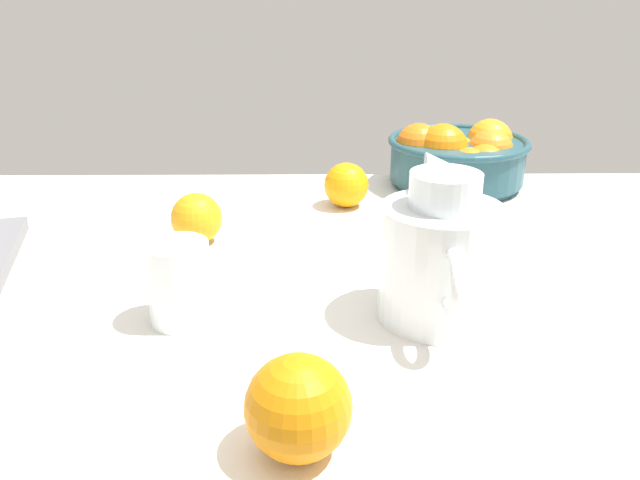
% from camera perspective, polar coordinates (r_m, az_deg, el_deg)
% --- Properties ---
extents(ground_plane, '(1.39, 0.85, 0.03)m').
position_cam_1_polar(ground_plane, '(0.82, 2.28, -3.84)').
color(ground_plane, white).
extents(fruit_bowl, '(0.24, 0.24, 0.11)m').
position_cam_1_polar(fruit_bowl, '(1.15, 12.18, 7.25)').
color(fruit_bowl, '#234C56').
rests_on(fruit_bowl, ground_plane).
extents(juice_pitcher, '(0.13, 0.17, 0.17)m').
position_cam_1_polar(juice_pitcher, '(0.70, 10.57, -2.13)').
color(juice_pitcher, white).
rests_on(juice_pitcher, ground_plane).
extents(juice_glass, '(0.07, 0.07, 0.09)m').
position_cam_1_polar(juice_glass, '(0.70, -12.37, -4.18)').
color(juice_glass, white).
rests_on(juice_glass, ground_plane).
extents(loose_orange_1, '(0.08, 0.08, 0.08)m').
position_cam_1_polar(loose_orange_1, '(0.51, -1.95, -14.63)').
color(loose_orange_1, orange).
rests_on(loose_orange_1, ground_plane).
extents(loose_orange_2, '(0.07, 0.07, 0.07)m').
position_cam_1_polar(loose_orange_2, '(1.03, 2.35, 4.90)').
color(loose_orange_2, orange).
rests_on(loose_orange_2, ground_plane).
extents(loose_orange_3, '(0.07, 0.07, 0.07)m').
position_cam_1_polar(loose_orange_3, '(0.90, -10.91, 1.90)').
color(loose_orange_3, orange).
rests_on(loose_orange_3, ground_plane).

